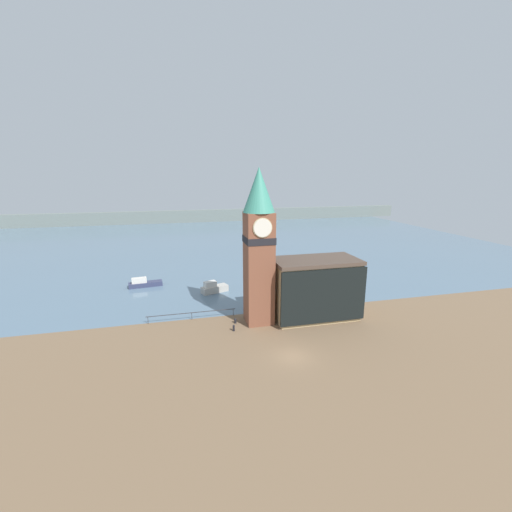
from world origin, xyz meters
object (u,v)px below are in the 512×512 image
at_px(boat_near, 214,288).
at_px(mooring_bollard_near, 234,328).
at_px(clock_tower, 259,243).
at_px(pier_building, 315,289).
at_px(mooring_bollard_far, 235,321).
at_px(boat_far, 144,283).

relative_size(boat_near, mooring_bollard_near, 5.77).
bearing_deg(clock_tower, mooring_bollard_near, -151.67).
height_order(pier_building, mooring_bollard_far, pier_building).
distance_m(clock_tower, mooring_bollard_near, 11.56).
distance_m(clock_tower, mooring_bollard_far, 11.25).
bearing_deg(pier_building, boat_far, 141.07).
xyz_separation_m(mooring_bollard_near, mooring_bollard_far, (0.63, 2.30, -0.09)).
bearing_deg(pier_building, clock_tower, 177.12).
bearing_deg(boat_far, clock_tower, -56.85).
height_order(clock_tower, boat_near, clock_tower).
bearing_deg(boat_far, pier_building, -46.14).
bearing_deg(clock_tower, boat_far, 130.36).
xyz_separation_m(clock_tower, mooring_bollard_far, (-3.29, 0.19, -10.75)).
xyz_separation_m(clock_tower, pier_building, (8.10, -0.41, -6.83)).
xyz_separation_m(pier_building, mooring_bollard_near, (-12.02, -1.71, -3.84)).
bearing_deg(mooring_bollard_near, pier_building, 8.07).
relative_size(boat_far, mooring_bollard_near, 7.10).
relative_size(pier_building, mooring_bollard_near, 14.19).
height_order(clock_tower, pier_building, clock_tower).
bearing_deg(pier_building, mooring_bollard_far, 177.02).
height_order(boat_near, mooring_bollard_near, boat_near).
xyz_separation_m(boat_near, mooring_bollard_far, (1.35, -13.27, -0.40)).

